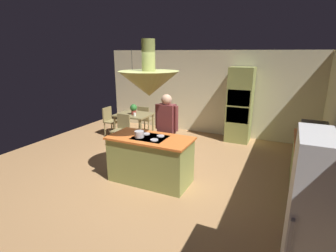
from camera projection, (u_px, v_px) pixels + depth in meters
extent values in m
plane|color=#AD7F51|center=(156.00, 176.00, 5.41)|extent=(8.16, 8.16, 0.00)
cube|color=beige|center=(207.00, 93.00, 8.07)|extent=(6.80, 0.10, 2.55)
cube|color=#8C934C|center=(151.00, 160.00, 5.12)|extent=(1.56, 0.74, 0.88)
cube|color=orange|center=(150.00, 138.00, 4.99)|extent=(1.62, 0.80, 0.04)
cube|color=black|center=(150.00, 138.00, 4.99)|extent=(0.64, 0.52, 0.01)
cylinder|color=#B2B2B7|center=(139.00, 138.00, 4.94)|extent=(0.15, 0.15, 0.02)
cylinder|color=#B2B2B7|center=(154.00, 140.00, 4.80)|extent=(0.15, 0.15, 0.02)
cylinder|color=#B2B2B7|center=(146.00, 134.00, 5.16)|extent=(0.15, 0.15, 0.02)
cylinder|color=#B2B2B7|center=(161.00, 136.00, 5.03)|extent=(0.15, 0.15, 0.02)
cube|color=#8C934C|center=(311.00, 171.00, 4.65)|extent=(0.62, 2.08, 0.88)
cube|color=orange|center=(315.00, 147.00, 4.53)|extent=(0.66, 2.12, 0.04)
cube|color=#B2B2B7|center=(325.00, 152.00, 4.48)|extent=(0.48, 0.36, 0.16)
cube|color=#8C934C|center=(240.00, 105.00, 7.33)|extent=(0.66, 0.62, 2.10)
cube|color=black|center=(239.00, 98.00, 7.01)|extent=(0.60, 0.04, 0.44)
cube|color=black|center=(237.00, 115.00, 7.14)|extent=(0.60, 0.04, 0.44)
cube|color=white|center=(329.00, 232.00, 2.36)|extent=(0.72, 0.70, 1.83)
cube|color=#B2B2B7|center=(290.00, 239.00, 2.15)|extent=(0.03, 0.04, 0.36)
cube|color=olive|center=(134.00, 115.00, 7.56)|extent=(0.98, 0.83, 0.04)
cylinder|color=olive|center=(115.00, 128.00, 7.53)|extent=(0.06, 0.06, 0.72)
cylinder|color=olive|center=(141.00, 132.00, 7.18)|extent=(0.06, 0.06, 0.72)
cylinder|color=olive|center=(129.00, 123.00, 8.15)|extent=(0.06, 0.06, 0.72)
cylinder|color=olive|center=(153.00, 126.00, 7.79)|extent=(0.06, 0.06, 0.72)
cylinder|color=tan|center=(163.00, 150.00, 5.73)|extent=(0.14, 0.14, 0.82)
cylinder|color=tan|center=(170.00, 151.00, 5.66)|extent=(0.14, 0.14, 0.82)
cube|color=brown|center=(167.00, 119.00, 5.50)|extent=(0.36, 0.22, 0.63)
cylinder|color=brown|center=(157.00, 116.00, 5.58)|extent=(0.09, 0.09, 0.53)
cylinder|color=brown|center=(176.00, 119.00, 5.40)|extent=(0.09, 0.09, 0.53)
sphere|color=tan|center=(167.00, 100.00, 5.38)|extent=(0.22, 0.22, 0.22)
cone|color=#8C934C|center=(149.00, 84.00, 4.70)|extent=(1.10, 1.10, 0.45)
cylinder|color=#8C934C|center=(148.00, 55.00, 4.57)|extent=(0.24, 0.24, 0.55)
cone|color=#E0B266|center=(132.00, 76.00, 7.25)|extent=(0.32, 0.32, 0.22)
cylinder|color=black|center=(132.00, 60.00, 7.14)|extent=(0.01, 0.01, 0.60)
cube|color=olive|center=(120.00, 131.00, 7.02)|extent=(0.40, 0.40, 0.04)
cube|color=olive|center=(124.00, 122.00, 7.11)|extent=(0.40, 0.04, 0.42)
cylinder|color=olive|center=(112.00, 140.00, 7.00)|extent=(0.04, 0.04, 0.43)
cylinder|color=olive|center=(122.00, 142.00, 6.86)|extent=(0.04, 0.04, 0.43)
cylinder|color=olive|center=(119.00, 136.00, 7.30)|extent=(0.04, 0.04, 0.43)
cylinder|color=olive|center=(129.00, 138.00, 7.16)|extent=(0.04, 0.04, 0.43)
cube|color=olive|center=(146.00, 119.00, 8.26)|extent=(0.40, 0.40, 0.04)
cube|color=olive|center=(143.00, 113.00, 8.04)|extent=(0.40, 0.04, 0.42)
cylinder|color=olive|center=(154.00, 125.00, 8.40)|extent=(0.04, 0.04, 0.43)
cylinder|color=olive|center=(145.00, 124.00, 8.54)|extent=(0.04, 0.04, 0.43)
cylinder|color=olive|center=(149.00, 128.00, 8.11)|extent=(0.04, 0.04, 0.43)
cylinder|color=olive|center=(139.00, 127.00, 8.25)|extent=(0.04, 0.04, 0.43)
cube|color=olive|center=(112.00, 122.00, 7.96)|extent=(0.40, 0.40, 0.04)
cube|color=olive|center=(107.00, 114.00, 7.98)|extent=(0.04, 0.40, 0.42)
cylinder|color=olive|center=(114.00, 131.00, 7.81)|extent=(0.04, 0.04, 0.43)
cylinder|color=olive|center=(121.00, 128.00, 8.10)|extent=(0.04, 0.04, 0.43)
cylinder|color=olive|center=(105.00, 129.00, 7.95)|extent=(0.04, 0.04, 0.43)
cylinder|color=olive|center=(112.00, 127.00, 8.24)|extent=(0.04, 0.04, 0.43)
cylinder|color=#99382D|center=(134.00, 112.00, 7.47)|extent=(0.14, 0.14, 0.12)
sphere|color=#2D722D|center=(134.00, 108.00, 7.43)|extent=(0.20, 0.20, 0.20)
cylinder|color=white|center=(135.00, 114.00, 7.29)|extent=(0.07, 0.07, 0.09)
cylinder|color=#E0B78C|center=(318.00, 151.00, 4.04)|extent=(0.13, 0.13, 0.19)
cylinder|color=#E0B78C|center=(317.00, 147.00, 4.20)|extent=(0.13, 0.13, 0.19)
cylinder|color=silver|center=(317.00, 144.00, 4.36)|extent=(0.13, 0.13, 0.19)
cube|color=#232326|center=(314.00, 129.00, 5.03)|extent=(0.46, 0.36, 0.28)
cylinder|color=#B2B2B7|center=(139.00, 134.00, 4.92)|extent=(0.18, 0.18, 0.12)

